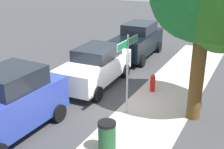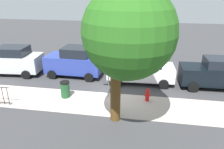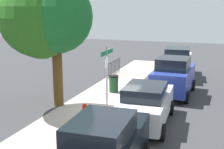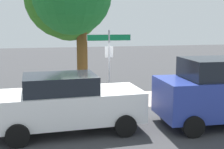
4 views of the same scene
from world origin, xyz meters
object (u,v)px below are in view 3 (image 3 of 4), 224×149
object	(u,v)px
car_white	(146,104)
trash_bin	(114,84)
street_sign	(107,64)
car_blue	(173,77)
fire_hydrant	(85,112)
shade_tree	(45,19)
car_silver	(177,62)

from	to	relation	value
car_white	trash_bin	xyz separation A→B (m)	(4.31, 2.90, -0.40)
street_sign	car_blue	size ratio (longest dim) A/B	0.74
car_blue	fire_hydrant	distance (m)	6.13
shade_tree	car_white	world-z (taller)	shade_tree
fire_hydrant	street_sign	bearing A→B (deg)	-5.00
fire_hydrant	trash_bin	bearing A→B (deg)	3.59
shade_tree	car_blue	distance (m)	7.60
car_silver	car_blue	bearing A→B (deg)	-179.57
street_sign	car_white	distance (m)	3.26
car_silver	car_white	bearing A→B (deg)	175.33
street_sign	car_silver	xyz separation A→B (m)	(7.80, -2.42, -1.11)
street_sign	fire_hydrant	world-z (taller)	street_sign
street_sign	shade_tree	distance (m)	3.56
fire_hydrant	shade_tree	bearing A→B (deg)	66.88
street_sign	car_silver	world-z (taller)	street_sign
shade_tree	trash_bin	bearing A→B (deg)	-28.53
shade_tree	fire_hydrant	world-z (taller)	shade_tree
street_sign	trash_bin	distance (m)	3.05
car_blue	car_silver	xyz separation A→B (m)	(4.79, 0.42, -0.03)
car_white	car_silver	size ratio (longest dim) A/B	0.96
car_white	trash_bin	distance (m)	5.21
car_blue	trash_bin	bearing A→B (deg)	100.09
shade_tree	car_blue	xyz separation A→B (m)	(4.27, -5.39, -3.23)
street_sign	fire_hydrant	bearing A→B (deg)	175.00
shade_tree	fire_hydrant	bearing A→B (deg)	-113.12
car_silver	trash_bin	distance (m)	6.06
shade_tree	car_blue	size ratio (longest dim) A/B	1.55
street_sign	car_blue	bearing A→B (deg)	-43.37
street_sign	shade_tree	world-z (taller)	shade_tree
car_silver	fire_hydrant	distance (m)	10.43
car_white	car_silver	world-z (taller)	car_silver
shade_tree	car_silver	xyz separation A→B (m)	(9.07, -4.97, -3.25)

